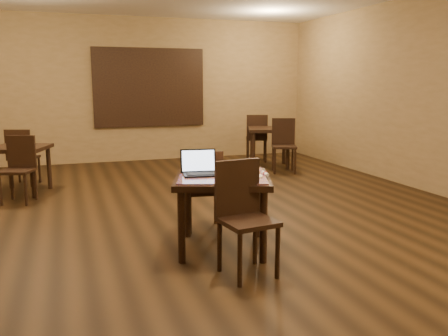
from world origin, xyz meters
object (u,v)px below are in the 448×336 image
object	(u,v)px
pizza_pan	(226,170)
other_table_a_chair_far	(257,135)
laptop	(200,168)
other_table_a_chair_near	(284,142)
other_table_b_chair_far	(21,154)
other_table_b	(20,154)
other_table_a	(270,134)
other_table_b_chair_near	(19,165)
chair_main_far	(204,186)
tiled_table	(222,185)
chair_main_near	(243,210)

from	to	relation	value
pizza_pan	other_table_a_chair_far	distance (m)	5.09
laptop	other_table_a_chair_far	distance (m)	5.36
other_table_a_chair_near	other_table_b_chair_far	distance (m)	4.57
laptop	other_table_b	distance (m)	3.73
other_table_a	other_table_a_chair_far	world-z (taller)	other_table_a_chair_far
pizza_pan	other_table_a	world-z (taller)	other_table_a
other_table_a_chair_near	other_table_b_chair_near	distance (m)	4.59
other_table_a	other_table_a_chair_far	distance (m)	0.59
chair_main_far	laptop	world-z (taller)	laptop
tiled_table	other_table_a	distance (m)	4.85
chair_main_near	other_table_a_chair_far	size ratio (longest dim) A/B	1.00
chair_main_near	pizza_pan	world-z (taller)	chair_main_near
chair_main_far	other_table_b_chair_near	xyz separation A→B (m)	(-2.07, 2.14, 0.00)
other_table_a_chair_near	other_table_b	distance (m)	4.55
other_table_a	other_table_a_chair_near	distance (m)	0.59
tiled_table	other_table_a_chair_near	world-z (taller)	other_table_a_chair_near
other_table_a_chair_far	pizza_pan	bearing A→B (deg)	83.39
chair_main_far	pizza_pan	world-z (taller)	chair_main_far
chair_main_far	other_table_b	size ratio (longest dim) A/B	0.95
tiled_table	other_table_b_chair_near	xyz separation A→B (m)	(-2.09, 2.76, -0.14)
other_table_b	laptop	bearing A→B (deg)	-39.95
chair_main_near	other_table_b_chair_near	distance (m)	3.96
chair_main_far	other_table_a_chair_near	world-z (taller)	other_table_a_chair_near
tiled_table	other_table_b	xyz separation A→B (m)	(-2.11, 3.31, -0.06)
other_table_b	other_table_b_chair_near	bearing A→B (deg)	-68.01
chair_main_near	other_table_b	bearing A→B (deg)	109.31
other_table_b	chair_main_far	bearing A→B (deg)	-32.79
chair_main_near	other_table_b	size ratio (longest dim) A/B	1.02
other_table_a_chair_far	other_table_b_chair_near	world-z (taller)	other_table_a_chair_far
tiled_table	laptop	xyz separation A→B (m)	(-0.20, 0.11, 0.17)
other_table_b_chair_near	pizza_pan	bearing A→B (deg)	-29.64
laptop	pizza_pan	size ratio (longest dim) A/B	1.02
other_table_b_chair_near	other_table_a_chair_far	bearing A→B (deg)	43.81
other_table_a_chair_near	other_table_b_chair_near	bearing A→B (deg)	-149.52
pizza_pan	other_table_b	xyz separation A→B (m)	(-2.23, 3.07, -0.17)
other_table_a_chair_near	other_table_b_chair_far	size ratio (longest dim) A/B	1.08
laptop	other_table_a_chair_near	size ratio (longest dim) A/B	0.39
pizza_pan	other_table_a_chair_far	xyz separation A→B (m)	(2.25, 4.56, -0.20)
chair_main_far	pizza_pan	bearing A→B (deg)	117.29
other_table_a	other_table_a_chair_near	xyz separation A→B (m)	(0.03, -0.59, -0.08)
other_table_a	other_table_b_chair_near	bearing A→B (deg)	-142.42
tiled_table	other_table_b	world-z (taller)	tiled_table
pizza_pan	other_table_a_chair_far	size ratio (longest dim) A/B	0.38
chair_main_near	other_table_a_chair_near	bearing A→B (deg)	51.25
chair_main_near	other_table_b	distance (m)	4.45
other_table_b	pizza_pan	bearing A→B (deg)	-34.76
tiled_table	other_table_a_chair_far	bearing A→B (deg)	82.20
pizza_pan	other_table_b_chair_far	world-z (taller)	other_table_b_chair_far
laptop	other_table_a	size ratio (longest dim) A/B	0.37
chair_main_near	other_table_b	xyz separation A→B (m)	(-2.10, 3.92, 0.03)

